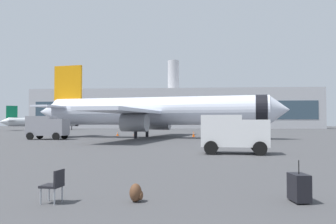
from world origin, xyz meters
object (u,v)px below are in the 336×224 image
(airplane_taxiing, at_px, (44,122))
(safety_cone_outer, at_px, (255,135))
(airplane_at_gate, at_px, (154,111))
(service_truck, at_px, (47,127))
(safety_cone_mid, at_px, (194,134))
(gate_chair, at_px, (54,184))
(safety_cone_near, at_px, (118,134))
(cargo_van, at_px, (234,132))
(safety_cone_far, at_px, (135,133))
(rolling_suitcase, at_px, (299,187))
(traveller_backpack, at_px, (136,193))

(airplane_taxiing, bearing_deg, safety_cone_outer, -40.72)
(airplane_at_gate, distance_m, safety_cone_outer, 14.27)
(airplane_taxiing, height_order, service_truck, airplane_taxiing)
(service_truck, bearing_deg, safety_cone_mid, 26.40)
(airplane_taxiing, relative_size, gate_chair, 22.28)
(airplane_taxiing, xyz_separation_m, safety_cone_near, (28.98, -37.00, -1.96))
(airplane_taxiing, height_order, safety_cone_outer, airplane_taxiing)
(cargo_van, xyz_separation_m, safety_cone_far, (-12.35, 31.84, -1.14))
(service_truck, distance_m, gate_chair, 34.93)
(airplane_at_gate, relative_size, safety_cone_near, 55.72)
(cargo_van, height_order, safety_cone_outer, cargo_van)
(rolling_suitcase, relative_size, gate_chair, 1.28)
(safety_cone_near, height_order, rolling_suitcase, rolling_suitcase)
(safety_cone_near, relative_size, safety_cone_far, 1.02)
(safety_cone_outer, height_order, rolling_suitcase, rolling_suitcase)
(airplane_taxiing, distance_m, safety_cone_mid, 57.06)
(cargo_van, bearing_deg, airplane_taxiing, 123.33)
(gate_chair, bearing_deg, safety_cone_outer, 72.37)
(rolling_suitcase, distance_m, gate_chair, 6.39)
(airplane_taxiing, xyz_separation_m, cargo_van, (43.59, -66.28, -0.82))
(traveller_backpack, bearing_deg, service_truck, 117.82)
(safety_cone_near, height_order, safety_cone_outer, safety_cone_outer)
(safety_cone_outer, bearing_deg, service_truck, -166.72)
(safety_cone_mid, bearing_deg, traveller_backpack, -92.27)
(service_truck, distance_m, cargo_van, 27.24)
(safety_cone_mid, height_order, traveller_backpack, safety_cone_mid)
(airplane_taxiing, xyz_separation_m, safety_cone_outer, (49.33, -42.46, -1.94))
(cargo_van, height_order, safety_cone_near, cargo_van)
(safety_cone_mid, bearing_deg, safety_cone_far, 151.52)
(airplane_taxiing, bearing_deg, cargo_van, -56.67)
(airplane_at_gate, relative_size, traveller_backpack, 74.26)
(safety_cone_mid, bearing_deg, safety_cone_near, 167.30)
(rolling_suitcase, bearing_deg, airplane_at_gate, 102.58)
(airplane_taxiing, height_order, rolling_suitcase, airplane_taxiing)
(safety_cone_far, bearing_deg, airplane_at_gate, -65.05)
(airplane_at_gate, height_order, cargo_van, airplane_at_gate)
(traveller_backpack, bearing_deg, safety_cone_outer, 75.17)
(cargo_van, relative_size, safety_cone_outer, 6.91)
(safety_cone_near, relative_size, rolling_suitcase, 0.58)
(safety_cone_mid, height_order, gate_chair, gate_chair)
(safety_cone_mid, bearing_deg, gate_chair, -95.18)
(cargo_van, distance_m, rolling_suitcase, 13.70)
(safety_cone_far, xyz_separation_m, traveller_backpack, (8.10, -45.76, -0.08))
(airplane_taxiing, bearing_deg, safety_cone_mid, -44.12)
(safety_cone_far, bearing_deg, airplane_taxiing, 132.22)
(traveller_backpack, bearing_deg, rolling_suitcase, 3.55)
(service_truck, height_order, rolling_suitcase, service_truck)
(safety_cone_mid, xyz_separation_m, safety_cone_far, (-9.71, 5.27, -0.10))
(airplane_taxiing, xyz_separation_m, rolling_suitcase, (43.62, -79.93, -1.88))
(safety_cone_mid, height_order, rolling_suitcase, rolling_suitcase)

